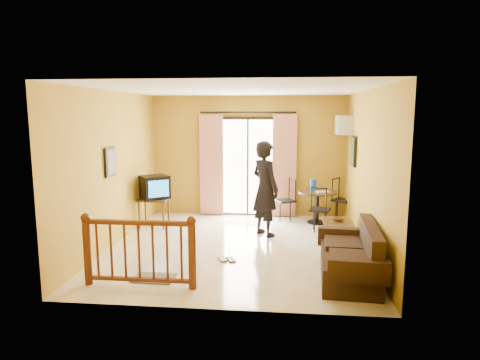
# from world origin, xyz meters

# --- Properties ---
(ground) EXTENTS (5.00, 5.00, 0.00)m
(ground) POSITION_xyz_m (0.00, 0.00, 0.00)
(ground) COLOR beige
(ground) RESTS_ON ground
(room_shell) EXTENTS (5.00, 5.00, 5.00)m
(room_shell) POSITION_xyz_m (0.00, 0.00, 1.70)
(room_shell) COLOR white
(room_shell) RESTS_ON ground
(balcony_door) EXTENTS (2.25, 0.14, 2.46)m
(balcony_door) POSITION_xyz_m (0.00, 2.43, 1.19)
(balcony_door) COLOR black
(balcony_door) RESTS_ON ground
(tv_table) EXTENTS (0.62, 0.52, 0.62)m
(tv_table) POSITION_xyz_m (-1.90, 1.22, 0.54)
(tv_table) COLOR black
(tv_table) RESTS_ON ground
(television) EXTENTS (0.72, 0.71, 0.49)m
(television) POSITION_xyz_m (-1.87, 1.22, 0.86)
(television) COLOR black
(television) RESTS_ON tv_table
(picture_left) EXTENTS (0.05, 0.42, 0.52)m
(picture_left) POSITION_xyz_m (-2.22, -0.20, 1.55)
(picture_left) COLOR black
(picture_left) RESTS_ON room_shell
(dining_table) EXTENTS (0.85, 0.85, 0.71)m
(dining_table) POSITION_xyz_m (1.58, 1.89, 0.56)
(dining_table) COLOR black
(dining_table) RESTS_ON ground
(water_jug) EXTENTS (0.14, 0.14, 0.26)m
(water_jug) POSITION_xyz_m (1.49, 1.91, 0.84)
(water_jug) COLOR #1342B8
(water_jug) RESTS_ON dining_table
(serving_tray) EXTENTS (0.32, 0.25, 0.02)m
(serving_tray) POSITION_xyz_m (1.69, 1.79, 0.72)
(serving_tray) COLOR beige
(serving_tray) RESTS_ON dining_table
(dining_chairs) EXTENTS (1.83, 1.55, 0.95)m
(dining_chairs) POSITION_xyz_m (1.54, 1.84, 0.00)
(dining_chairs) COLOR black
(dining_chairs) RESTS_ON ground
(air_conditioner) EXTENTS (0.31, 0.60, 0.40)m
(air_conditioner) POSITION_xyz_m (2.09, 1.95, 2.15)
(air_conditioner) COLOR silver
(air_conditioner) RESTS_ON room_shell
(botanical_print) EXTENTS (0.05, 0.50, 0.60)m
(botanical_print) POSITION_xyz_m (2.22, 1.30, 1.65)
(botanical_print) COLOR black
(botanical_print) RESTS_ON room_shell
(coffee_table) EXTENTS (0.53, 0.96, 0.43)m
(coffee_table) POSITION_xyz_m (1.85, 0.31, 0.28)
(coffee_table) COLOR black
(coffee_table) RESTS_ON ground
(bowl) EXTENTS (0.25, 0.25, 0.07)m
(bowl) POSITION_xyz_m (1.85, 0.45, 0.46)
(bowl) COLOR #50381B
(bowl) RESTS_ON coffee_table
(sofa) EXTENTS (0.89, 1.74, 0.81)m
(sofa) POSITION_xyz_m (1.85, -1.33, 0.30)
(sofa) COLOR black
(sofa) RESTS_ON ground
(standing_person) EXTENTS (0.79, 0.81, 1.87)m
(standing_person) POSITION_xyz_m (0.47, 0.85, 0.94)
(standing_person) COLOR black
(standing_person) RESTS_ON ground
(stair_balustrade) EXTENTS (1.63, 0.13, 1.04)m
(stair_balustrade) POSITION_xyz_m (-1.15, -1.90, 0.56)
(stair_balustrade) COLOR #471E0F
(stair_balustrade) RESTS_ON ground
(doormat) EXTENTS (0.61, 0.42, 0.02)m
(doormat) POSITION_xyz_m (-1.04, -1.61, 0.01)
(doormat) COLOR #60594D
(doormat) RESTS_ON ground
(sandals) EXTENTS (0.34, 0.27, 0.03)m
(sandals) POSITION_xyz_m (-0.09, -0.72, 0.01)
(sandals) COLOR #50381B
(sandals) RESTS_ON ground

